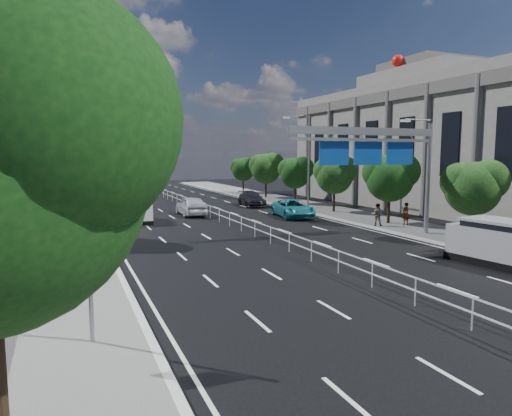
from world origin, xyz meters
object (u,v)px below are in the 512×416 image
silver_minivan (507,244)px  red_bus (94,181)px  white_minivan (139,210)px  near_car_silver (191,206)px  parked_car_teal (293,208)px  toilet_sign (70,242)px  overhead_gantry (380,148)px  near_car_dark (123,185)px  pedestrian_b (377,215)px  parked_car_dark (252,199)px  pedestrian_a (406,214)px

silver_minivan → red_bus: bearing=101.1°
white_minivan → near_car_silver: white_minivan is taller
white_minivan → parked_car_teal: white_minivan is taller
red_bus → toilet_sign: bearing=-86.5°
near_car_silver → silver_minivan: size_ratio=0.89×
toilet_sign → silver_minivan: 19.11m
overhead_gantry → near_car_silver: size_ratio=2.11×
parked_car_teal → toilet_sign: bearing=-122.8°
near_car_dark → pedestrian_b: pedestrian_b is taller
red_bus → silver_minivan: bearing=-64.9°
white_minivan → near_car_silver: bearing=30.4°
pedestrian_b → parked_car_dark: bearing=-34.4°
overhead_gantry → red_bus: bearing=109.5°
near_car_silver → silver_minivan: (8.96, -23.54, 0.24)m
near_car_dark → silver_minivan: size_ratio=0.89×
near_car_silver → near_car_dark: (-2.02, 31.59, -0.03)m
overhead_gantry → parked_car_dark: 20.54m
near_car_silver → near_car_dark: size_ratio=1.01×
parked_car_teal → near_car_silver: bearing=155.6°
overhead_gantry → near_car_dark: size_ratio=2.12×
parked_car_teal → pedestrian_a: 9.33m
near_car_silver → parked_car_teal: bearing=149.1°
red_bus → silver_minivan: size_ratio=2.11×
red_bus → parked_car_teal: red_bus is taller
toilet_sign → near_car_dark: 57.72m
near_car_silver → pedestrian_b: bearing=132.6°
silver_minivan → pedestrian_b: silver_minivan is taller
near_car_dark → silver_minivan: 56.21m
near_car_silver → parked_car_dark: size_ratio=0.98×
parked_car_dark → parked_car_teal: bearing=-83.1°
overhead_gantry → near_car_dark: (-9.76, 47.07, -4.81)m
near_car_dark → pedestrian_b: (12.62, -43.37, 0.15)m
overhead_gantry → parked_car_dark: bearing=90.7°
red_bus → parked_car_dark: 24.68m
toilet_sign → near_car_silver: 27.49m
overhead_gantry → parked_car_teal: size_ratio=1.92×
near_car_silver → silver_minivan: 25.19m
parked_car_dark → silver_minivan: bearing=-80.2°
toilet_sign → red_bus: toilet_sign is taller
overhead_gantry → near_car_silver: 17.96m
near_car_silver → pedestrian_b: size_ratio=3.03×
overhead_gantry → red_bus: size_ratio=0.89×
pedestrian_a → pedestrian_b: bearing=-22.4°
toilet_sign → near_car_silver: size_ratio=0.89×
toilet_sign → white_minivan: (5.25, 23.36, -2.06)m
near_car_silver → pedestrian_a: pedestrian_a is taller
near_car_dark → parked_car_dark: bearing=103.8°
white_minivan → near_car_dark: size_ratio=0.89×
toilet_sign → white_minivan: size_ratio=1.01×
toilet_sign → red_bus: size_ratio=0.38×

